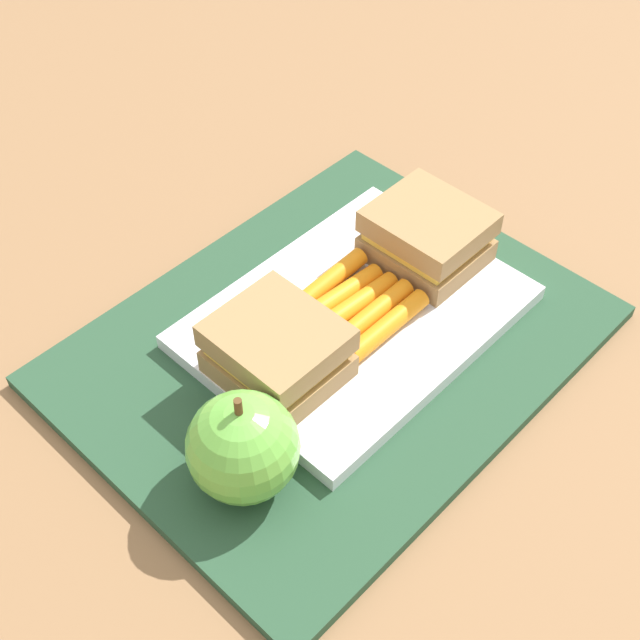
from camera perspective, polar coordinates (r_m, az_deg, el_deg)
ground_plane at (r=0.63m, az=0.79°, el=-1.99°), size 2.40×2.40×0.00m
lunchbag_mat at (r=0.62m, az=0.80°, el=-1.69°), size 0.36×0.28×0.01m
food_tray at (r=0.63m, az=2.37°, el=0.22°), size 0.23×0.17×0.01m
sandwich_half_left at (r=0.65m, az=7.08°, el=5.54°), size 0.07×0.08×0.04m
sandwich_half_right at (r=0.57m, az=-2.83°, el=-2.04°), size 0.07×0.08×0.04m
carrot_sticks_bundle at (r=0.62m, az=2.45°, el=1.05°), size 0.08×0.07×0.02m
apple at (r=0.52m, az=-5.11°, el=-8.34°), size 0.07×0.07×0.08m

